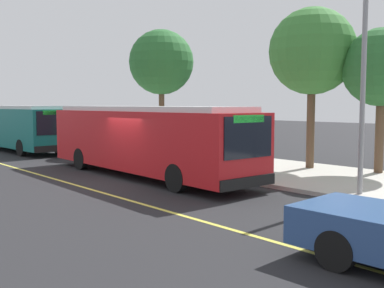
% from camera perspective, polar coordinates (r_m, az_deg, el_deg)
% --- Properties ---
extents(ground_plane, '(120.00, 120.00, 0.00)m').
position_cam_1_polar(ground_plane, '(18.47, -7.66, -4.50)').
color(ground_plane, '#232326').
extents(sidewalk_curb, '(44.00, 6.40, 0.15)m').
position_cam_1_polar(sidewalk_curb, '(22.30, 5.32, -2.66)').
color(sidewalk_curb, '#B7B2A8').
rests_on(sidewalk_curb, ground_plane).
extents(lane_stripe_center, '(36.00, 0.14, 0.01)m').
position_cam_1_polar(lane_stripe_center, '(17.38, -13.74, -5.19)').
color(lane_stripe_center, '#E0D64C').
rests_on(lane_stripe_center, ground_plane).
extents(transit_bus_main, '(12.04, 2.86, 2.95)m').
position_cam_1_polar(transit_bus_main, '(19.22, -5.96, 0.74)').
color(transit_bus_main, red).
rests_on(transit_bus_main, ground_plane).
extents(transit_bus_second, '(10.54, 2.85, 2.95)m').
position_cam_1_polar(transit_bus_second, '(31.80, -20.86, 2.10)').
color(transit_bus_second, '#146B66').
rests_on(transit_bus_second, ground_plane).
extents(bus_shelter, '(2.90, 1.60, 2.48)m').
position_cam_1_polar(bus_shelter, '(23.80, 1.19, 2.29)').
color(bus_shelter, '#333338').
rests_on(bus_shelter, sidewalk_curb).
extents(waiting_bench, '(1.60, 0.48, 0.95)m').
position_cam_1_polar(waiting_bench, '(23.86, 1.09, -0.79)').
color(waiting_bench, brown).
rests_on(waiting_bench, sidewalk_curb).
extents(route_sign_post, '(0.44, 0.08, 2.80)m').
position_cam_1_polar(route_sign_post, '(19.97, 2.23, 1.89)').
color(route_sign_post, '#333338').
rests_on(route_sign_post, sidewalk_curb).
extents(pedestrian_commuter, '(0.24, 0.40, 1.69)m').
position_cam_1_polar(pedestrian_commuter, '(23.81, -5.37, 0.34)').
color(pedestrian_commuter, '#282D47').
rests_on(pedestrian_commuter, sidewalk_curb).
extents(street_tree_near_shelter, '(4.09, 4.09, 7.60)m').
position_cam_1_polar(street_tree_near_shelter, '(29.35, -3.86, 10.13)').
color(street_tree_near_shelter, brown).
rests_on(street_tree_near_shelter, sidewalk_curb).
extents(street_tree_upstreet, '(3.86, 3.86, 7.18)m').
position_cam_1_polar(street_tree_upstreet, '(21.38, 14.82, 11.08)').
color(street_tree_upstreet, brown).
rests_on(street_tree_upstreet, sidewalk_curb).
extents(street_tree_downstreet, '(3.26, 3.26, 6.05)m').
position_cam_1_polar(street_tree_downstreet, '(20.70, 22.68, 8.78)').
color(street_tree_downstreet, brown).
rests_on(street_tree_downstreet, sidewalk_curb).
extents(utility_pole, '(0.16, 0.16, 6.40)m').
position_cam_1_polar(utility_pole, '(15.49, 20.60, 5.85)').
color(utility_pole, gray).
rests_on(utility_pole, sidewalk_curb).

